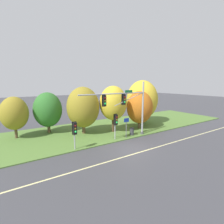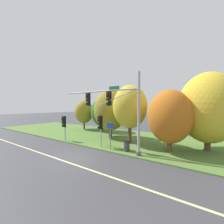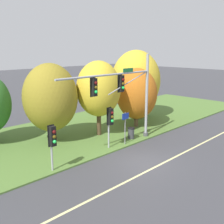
{
  "view_description": "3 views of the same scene",
  "coord_description": "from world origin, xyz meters",
  "px_view_note": "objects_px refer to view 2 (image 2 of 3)",
  "views": [
    {
      "loc": [
        -11.42,
        -13.33,
        6.86
      ],
      "look_at": [
        -0.43,
        3.11,
        3.5
      ],
      "focal_mm": 28.0,
      "sensor_mm": 36.0,
      "label": 1
    },
    {
      "loc": [
        9.65,
        -8.14,
        4.14
      ],
      "look_at": [
        1.18,
        3.67,
        3.58
      ],
      "focal_mm": 24.0,
      "sensor_mm": 36.0,
      "label": 2
    },
    {
      "loc": [
        -14.01,
        -10.87,
        7.48
      ],
      "look_at": [
        1.9,
        4.68,
        2.33
      ],
      "focal_mm": 45.0,
      "sensor_mm": 36.0,
      "label": 3
    }
  ],
  "objects_px": {
    "tree_left_of_mast": "(102,112)",
    "tree_right_far": "(208,108)",
    "pedestrian_signal_further_along": "(64,123)",
    "tree_tall_centre": "(170,117)",
    "traffic_signal_mast": "(113,104)",
    "trash_bin": "(127,146)",
    "pedestrian_signal_near_kerb": "(100,124)",
    "tree_mid_verge": "(130,107)",
    "tree_behind_signpost": "(110,110)",
    "tree_nearest_road": "(84,112)",
    "route_sign_post": "(110,132)"
  },
  "relations": [
    {
      "from": "traffic_signal_mast",
      "to": "pedestrian_signal_near_kerb",
      "type": "distance_m",
      "value": 2.56
    },
    {
      "from": "traffic_signal_mast",
      "to": "tree_tall_centre",
      "type": "relative_size",
      "value": 1.65
    },
    {
      "from": "pedestrian_signal_further_along",
      "to": "tree_nearest_road",
      "type": "distance_m",
      "value": 8.97
    },
    {
      "from": "route_sign_post",
      "to": "tree_mid_verge",
      "type": "bearing_deg",
      "value": 85.44
    },
    {
      "from": "traffic_signal_mast",
      "to": "pedestrian_signal_near_kerb",
      "type": "height_order",
      "value": "traffic_signal_mast"
    },
    {
      "from": "pedestrian_signal_further_along",
      "to": "tree_left_of_mast",
      "type": "height_order",
      "value": "tree_left_of_mast"
    },
    {
      "from": "tree_left_of_mast",
      "to": "tree_behind_signpost",
      "type": "relative_size",
      "value": 0.88
    },
    {
      "from": "pedestrian_signal_further_along",
      "to": "tree_left_of_mast",
      "type": "relative_size",
      "value": 0.53
    },
    {
      "from": "tree_behind_signpost",
      "to": "traffic_signal_mast",
      "type": "bearing_deg",
      "value": -51.27
    },
    {
      "from": "tree_left_of_mast",
      "to": "traffic_signal_mast",
      "type": "bearing_deg",
      "value": -45.36
    },
    {
      "from": "tree_nearest_road",
      "to": "trash_bin",
      "type": "relative_size",
      "value": 5.49
    },
    {
      "from": "route_sign_post",
      "to": "tree_mid_verge",
      "type": "height_order",
      "value": "tree_mid_verge"
    },
    {
      "from": "tree_left_of_mast",
      "to": "tree_tall_centre",
      "type": "xyz_separation_m",
      "value": [
        11.86,
        -5.08,
        -0.01
      ]
    },
    {
      "from": "tree_left_of_mast",
      "to": "tree_behind_signpost",
      "type": "height_order",
      "value": "tree_behind_signpost"
    },
    {
      "from": "pedestrian_signal_further_along",
      "to": "tree_left_of_mast",
      "type": "bearing_deg",
      "value": 94.46
    },
    {
      "from": "pedestrian_signal_near_kerb",
      "to": "tree_right_far",
      "type": "bearing_deg",
      "value": 29.04
    },
    {
      "from": "tree_left_of_mast",
      "to": "tree_right_far",
      "type": "distance_m",
      "value": 14.86
    },
    {
      "from": "tree_nearest_road",
      "to": "tree_behind_signpost",
      "type": "bearing_deg",
      "value": -19.39
    },
    {
      "from": "tree_nearest_road",
      "to": "tree_tall_centre",
      "type": "height_order",
      "value": "tree_tall_centre"
    },
    {
      "from": "tree_left_of_mast",
      "to": "pedestrian_signal_further_along",
      "type": "bearing_deg",
      "value": -85.54
    },
    {
      "from": "pedestrian_signal_further_along",
      "to": "tree_behind_signpost",
      "type": "height_order",
      "value": "tree_behind_signpost"
    },
    {
      "from": "tree_behind_signpost",
      "to": "tree_mid_verge",
      "type": "bearing_deg",
      "value": -22.2
    },
    {
      "from": "traffic_signal_mast",
      "to": "pedestrian_signal_near_kerb",
      "type": "bearing_deg",
      "value": 177.58
    },
    {
      "from": "pedestrian_signal_further_along",
      "to": "tree_tall_centre",
      "type": "bearing_deg",
      "value": 14.05
    },
    {
      "from": "traffic_signal_mast",
      "to": "tree_right_far",
      "type": "xyz_separation_m",
      "value": [
        7.09,
        4.92,
        -0.31
      ]
    },
    {
      "from": "traffic_signal_mast",
      "to": "trash_bin",
      "type": "xyz_separation_m",
      "value": [
        1.18,
        0.46,
        -3.74
      ]
    },
    {
      "from": "route_sign_post",
      "to": "tree_behind_signpost",
      "type": "relative_size",
      "value": 0.41
    },
    {
      "from": "traffic_signal_mast",
      "to": "route_sign_post",
      "type": "height_order",
      "value": "traffic_signal_mast"
    },
    {
      "from": "tree_left_of_mast",
      "to": "pedestrian_signal_near_kerb",
      "type": "bearing_deg",
      "value": -52.16
    },
    {
      "from": "tree_mid_verge",
      "to": "tree_behind_signpost",
      "type": "bearing_deg",
      "value": 157.8
    },
    {
      "from": "traffic_signal_mast",
      "to": "pedestrian_signal_near_kerb",
      "type": "xyz_separation_m",
      "value": [
        -1.66,
        0.07,
        -1.95
      ]
    },
    {
      "from": "tree_left_of_mast",
      "to": "tree_right_far",
      "type": "bearing_deg",
      "value": -10.42
    },
    {
      "from": "route_sign_post",
      "to": "tree_tall_centre",
      "type": "bearing_deg",
      "value": 30.2
    },
    {
      "from": "tree_tall_centre",
      "to": "trash_bin",
      "type": "distance_m",
      "value": 4.63
    },
    {
      "from": "tree_mid_verge",
      "to": "trash_bin",
      "type": "height_order",
      "value": "tree_mid_verge"
    },
    {
      "from": "tree_mid_verge",
      "to": "tree_left_of_mast",
      "type": "bearing_deg",
      "value": 149.14
    },
    {
      "from": "tree_behind_signpost",
      "to": "tree_mid_verge",
      "type": "relative_size",
      "value": 0.98
    },
    {
      "from": "tree_mid_verge",
      "to": "tree_tall_centre",
      "type": "height_order",
      "value": "tree_mid_verge"
    },
    {
      "from": "pedestrian_signal_further_along",
      "to": "tree_behind_signpost",
      "type": "relative_size",
      "value": 0.47
    },
    {
      "from": "tree_left_of_mast",
      "to": "tree_tall_centre",
      "type": "distance_m",
      "value": 12.9
    },
    {
      "from": "tree_left_of_mast",
      "to": "tree_behind_signpost",
      "type": "distance_m",
      "value": 4.85
    },
    {
      "from": "traffic_signal_mast",
      "to": "trash_bin",
      "type": "height_order",
      "value": "traffic_signal_mast"
    },
    {
      "from": "pedestrian_signal_further_along",
      "to": "tree_behind_signpost",
      "type": "distance_m",
      "value": 6.03
    },
    {
      "from": "traffic_signal_mast",
      "to": "pedestrian_signal_further_along",
      "type": "distance_m",
      "value": 7.22
    },
    {
      "from": "route_sign_post",
      "to": "tree_left_of_mast",
      "type": "relative_size",
      "value": 0.46
    },
    {
      "from": "tree_tall_centre",
      "to": "tree_nearest_road",
      "type": "bearing_deg",
      "value": 163.03
    },
    {
      "from": "pedestrian_signal_near_kerb",
      "to": "route_sign_post",
      "type": "xyz_separation_m",
      "value": [
        1.43,
        -0.2,
        -0.61
      ]
    },
    {
      "from": "pedestrian_signal_near_kerb",
      "to": "tree_right_far",
      "type": "distance_m",
      "value": 10.13
    },
    {
      "from": "tree_left_of_mast",
      "to": "tree_tall_centre",
      "type": "bearing_deg",
      "value": -23.17
    },
    {
      "from": "pedestrian_signal_further_along",
      "to": "tree_tall_centre",
      "type": "distance_m",
      "value": 11.64
    }
  ]
}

